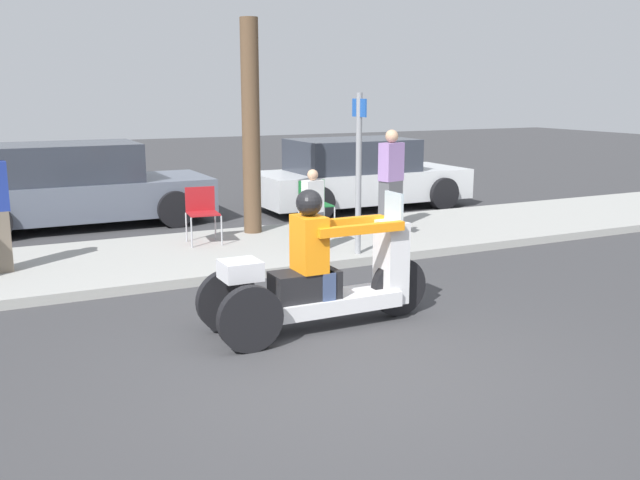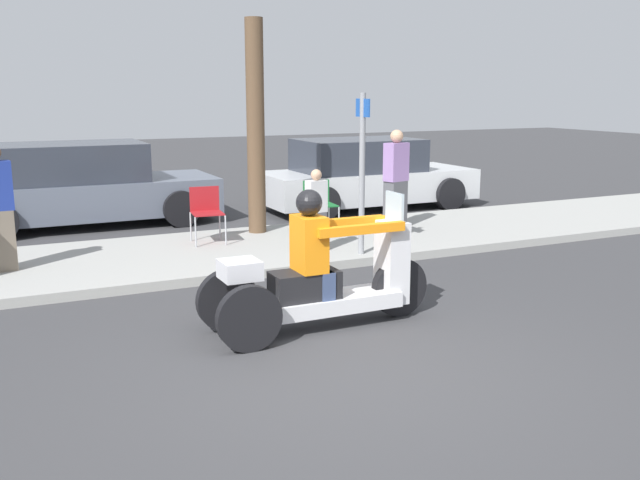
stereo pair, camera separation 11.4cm
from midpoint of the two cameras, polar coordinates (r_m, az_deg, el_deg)
ground_plane at (r=6.16m, az=2.78°, el=-10.59°), size 60.00×60.00×0.00m
sidewalk_strip at (r=10.24m, az=-9.45°, el=-1.19°), size 28.00×2.80×0.12m
motorcycle_trike at (r=7.11m, az=0.43°, el=-3.17°), size 2.42×0.74×1.42m
spectator_with_child at (r=11.72m, az=6.36°, el=4.70°), size 0.43×0.33×1.61m
spectator_near_curb at (r=9.96m, az=0.03°, el=2.24°), size 0.30×0.20×1.16m
folding_chair_set_back at (r=11.36m, az=0.19°, el=3.17°), size 0.50×0.50×0.82m
folding_chair_curbside at (r=10.72m, az=-8.79°, el=2.50°), size 0.51×0.51×0.82m
parked_car_lot_right at (r=13.21m, az=-18.37°, el=4.07°), size 4.52×2.00×1.45m
parked_car_lot_far at (r=14.38m, az=3.78°, el=5.16°), size 4.31×1.93×1.40m
tree_trunk at (r=11.27m, az=-4.88°, el=8.94°), size 0.28×0.28×3.31m
street_sign at (r=9.73m, az=3.72°, el=5.79°), size 0.08×0.36×2.20m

